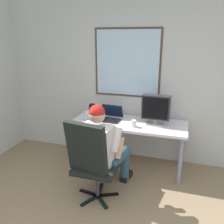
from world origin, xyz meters
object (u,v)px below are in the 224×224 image
at_px(desk, 129,128).
at_px(crt_monitor, 156,108).
at_px(desk_speaker, 92,110).
at_px(coffee_mug, 134,123).
at_px(person_seated, 103,147).
at_px(laptop, 111,116).
at_px(office_chair, 92,159).
at_px(wine_glass, 86,114).

distance_m(desk, crt_monitor, 0.51).
relative_size(desk, crt_monitor, 3.92).
relative_size(desk_speaker, coffee_mug, 2.03).
xyz_separation_m(person_seated, laptop, (-0.14, 0.75, 0.15)).
relative_size(laptop, coffee_mug, 3.66).
bearing_deg(crt_monitor, coffee_mug, -146.84).
distance_m(desk, office_chair, 1.00).
distance_m(office_chair, wine_glass, 0.94).
distance_m(desk_speaker, coffee_mug, 0.79).
height_order(office_chair, coffee_mug, office_chair).
distance_m(crt_monitor, wine_glass, 1.01).
relative_size(wine_glass, coffee_mug, 1.74).
relative_size(crt_monitor, coffee_mug, 4.49).
bearing_deg(coffee_mug, laptop, 153.19).
xyz_separation_m(person_seated, desk_speaker, (-0.47, 0.82, 0.19)).
xyz_separation_m(desk, coffee_mug, (0.11, -0.16, 0.13)).
bearing_deg(laptop, crt_monitor, -2.42).
height_order(laptop, desk_speaker, laptop).
bearing_deg(desk, person_seated, -102.38).
bearing_deg(desk_speaker, office_chair, -68.72).
relative_size(laptop, wine_glass, 2.11).
relative_size(desk, wine_glass, 10.13).
xyz_separation_m(desk_speaker, coffee_mug, (0.74, -0.27, -0.05)).
relative_size(office_chair, desk_speaker, 5.45).
relative_size(crt_monitor, laptop, 1.23).
height_order(desk, person_seated, person_seated).
distance_m(wine_glass, coffee_mug, 0.71).
relative_size(desk, coffee_mug, 17.61).
distance_m(desk, person_seated, 0.72).
bearing_deg(desk_speaker, desk, -10.43).
bearing_deg(desk, laptop, 170.84).
bearing_deg(laptop, coffee_mug, -26.81).
relative_size(person_seated, wine_glass, 7.14).
xyz_separation_m(desk, wine_glass, (-0.60, -0.17, 0.20)).
xyz_separation_m(office_chair, laptop, (-0.10, 1.03, 0.19)).
xyz_separation_m(office_chair, wine_glass, (-0.40, 0.81, 0.25)).
distance_m(person_seated, wine_glass, 0.73).
bearing_deg(wine_glass, desk_speaker, 95.04).
xyz_separation_m(crt_monitor, wine_glass, (-0.98, -0.19, -0.13)).
distance_m(office_chair, person_seated, 0.28).
bearing_deg(crt_monitor, office_chair, -120.11).
relative_size(desk, desk_speaker, 8.67).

